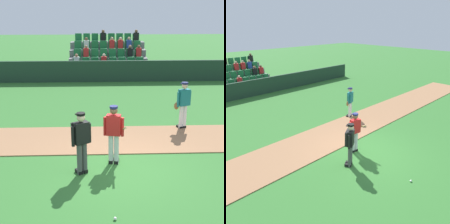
{
  "view_description": "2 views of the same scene",
  "coord_description": "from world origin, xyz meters",
  "views": [
    {
      "loc": [
        -0.62,
        -8.7,
        4.56
      ],
      "look_at": [
        -0.2,
        1.72,
        1.14
      ],
      "focal_mm": 54.92,
      "sensor_mm": 36.0,
      "label": 1
    },
    {
      "loc": [
        -6.63,
        -5.25,
        5.17
      ],
      "look_at": [
        0.71,
        2.32,
        1.02
      ],
      "focal_mm": 36.51,
      "sensor_mm": 36.0,
      "label": 2
    }
  ],
  "objects": [
    {
      "name": "batter_red_jersey",
      "position": [
        -0.2,
        0.37,
        0.97
      ],
      "size": [
        0.63,
        0.8,
        1.76
      ],
      "color": "silver",
      "rests_on": "ground"
    },
    {
      "name": "dugout_fence",
      "position": [
        0.0,
        10.95,
        0.62
      ],
      "size": [
        20.0,
        0.16,
        1.23
      ],
      "primitive_type": "cube",
      "color": "#1E3828",
      "rests_on": "ground"
    },
    {
      "name": "umpire_home_plate",
      "position": [
        -1.1,
        -0.19,
        1.0
      ],
      "size": [
        0.54,
        0.46,
        1.76
      ],
      "color": "#4C4C4C",
      "rests_on": "ground"
    },
    {
      "name": "ground_plane",
      "position": [
        0.0,
        0.0,
        0.0
      ],
      "size": [
        80.0,
        80.0,
        0.0
      ],
      "primitive_type": "plane",
      "color": "#33702D"
    },
    {
      "name": "stadium_bleachers",
      "position": [
        0.01,
        13.25,
        0.76
      ],
      "size": [
        5.0,
        3.8,
        2.7
      ],
      "color": "slate",
      "rests_on": "ground"
    },
    {
      "name": "infield_dirt_path",
      "position": [
        0.0,
        2.16,
        0.01
      ],
      "size": [
        28.0,
        2.42,
        0.03
      ],
      "primitive_type": "cube",
      "color": "#9E704C",
      "rests_on": "ground"
    },
    {
      "name": "baseball",
      "position": [
        -0.29,
        -2.36,
        0.04
      ],
      "size": [
        0.07,
        0.07,
        0.07
      ],
      "primitive_type": "sphere",
      "color": "white",
      "rests_on": "ground"
    },
    {
      "name": "runner_teal_jersey",
      "position": [
        2.46,
        3.14,
        0.96
      ],
      "size": [
        0.66,
        0.4,
        1.76
      ],
      "color": "white",
      "rests_on": "ground"
    }
  ]
}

